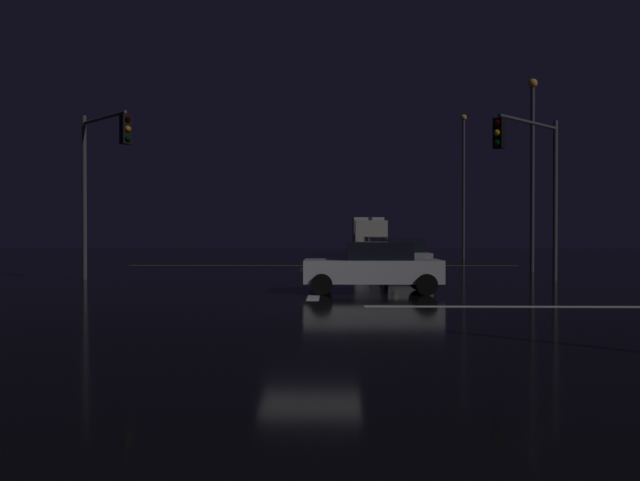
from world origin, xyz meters
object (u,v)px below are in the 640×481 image
(box_truck, at_px, (368,234))
(streetlamp_right_near, at_px, (532,161))
(sedan_silver, at_px, (405,257))
(sedan_black, at_px, (400,253))
(streetlamp_right_far, at_px, (463,177))
(sedan_gray, at_px, (382,250))
(traffic_signal_nw, at_px, (101,165))
(traffic_signal_ne, at_px, (533,167))
(sedan_white_crossing, at_px, (374,267))
(sedan_orange, at_px, (376,248))

(box_truck, bearing_deg, streetlamp_right_near, -73.84)
(sedan_silver, bearing_deg, streetlamp_right_near, 21.64)
(sedan_black, height_order, streetlamp_right_far, streetlamp_right_far)
(sedan_silver, xyz_separation_m, sedan_black, (0.42, 5.89, 0.00))
(sedan_gray, distance_m, traffic_signal_nw, 19.70)
(traffic_signal_nw, bearing_deg, sedan_black, 37.92)
(traffic_signal_ne, height_order, streetlamp_right_near, streetlamp_right_near)
(sedan_gray, xyz_separation_m, box_truck, (-0.12, 13.12, 0.91))
(streetlamp_right_far, relative_size, streetlamp_right_near, 1.13)
(sedan_black, bearing_deg, sedan_white_crossing, -99.29)
(box_truck, relative_size, traffic_signal_nw, 1.28)
(streetlamp_right_far, xyz_separation_m, streetlamp_right_near, (-0.00, -16.00, -0.63))
(traffic_signal_ne, bearing_deg, sedan_silver, 137.15)
(sedan_silver, distance_m, sedan_black, 5.90)
(sedan_black, height_order, sedan_gray, same)
(sedan_silver, height_order, streetlamp_right_near, streetlamp_right_near)
(streetlamp_right_near, bearing_deg, traffic_signal_ne, -106.87)
(sedan_silver, distance_m, traffic_signal_ne, 6.81)
(sedan_black, relative_size, traffic_signal_ne, 0.70)
(sedan_silver, relative_size, streetlamp_right_far, 0.42)
(sedan_silver, xyz_separation_m, traffic_signal_ne, (4.29, -3.98, 3.49))
(sedan_white_crossing, bearing_deg, sedan_silver, 77.03)
(sedan_white_crossing, distance_m, streetlamp_right_near, 14.11)
(sedan_silver, distance_m, sedan_white_crossing, 8.38)
(sedan_black, xyz_separation_m, streetlamp_right_near, (5.83, -3.41, 4.43))
(sedan_gray, bearing_deg, sedan_white_crossing, -95.24)
(sedan_black, bearing_deg, streetlamp_right_far, 65.15)
(sedan_silver, height_order, sedan_orange, same)
(sedan_orange, distance_m, streetlamp_right_near, 17.01)
(sedan_black, distance_m, streetlamp_right_far, 14.77)
(streetlamp_right_near, bearing_deg, sedan_white_crossing, -127.36)
(box_truck, xyz_separation_m, streetlamp_right_far, (6.44, -6.21, 4.15))
(box_truck, relative_size, traffic_signal_ne, 1.33)
(box_truck, bearing_deg, sedan_gray, -89.48)
(sedan_black, bearing_deg, streetlamp_right_near, -30.33)
(sedan_white_crossing, relative_size, streetlamp_right_near, 0.48)
(box_truck, height_order, streetlamp_right_near, streetlamp_right_near)
(traffic_signal_nw, xyz_separation_m, streetlamp_right_near, (18.19, 6.21, 0.81))
(traffic_signal_ne, distance_m, traffic_signal_nw, 16.23)
(traffic_signal_ne, bearing_deg, box_truck, 98.88)
(sedan_orange, xyz_separation_m, streetlamp_right_near, (6.33, -15.16, 4.43))
(sedan_black, xyz_separation_m, streetlamp_right_far, (5.83, 12.59, 5.06))
(traffic_signal_ne, xyz_separation_m, streetlamp_right_near, (1.96, 6.46, 0.93))
(sedan_black, height_order, sedan_white_crossing, same)
(sedan_gray, bearing_deg, sedan_orange, 90.12)
(sedan_white_crossing, relative_size, streetlamp_right_far, 0.42)
(sedan_black, xyz_separation_m, sedan_gray, (-0.49, 5.68, 0.00))
(sedan_gray, xyz_separation_m, sedan_white_crossing, (-1.81, -19.74, 0.00))
(sedan_black, xyz_separation_m, traffic_signal_ne, (3.87, -9.87, 3.49))
(sedan_orange, xyz_separation_m, traffic_signal_nw, (-11.86, -21.37, 3.61))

